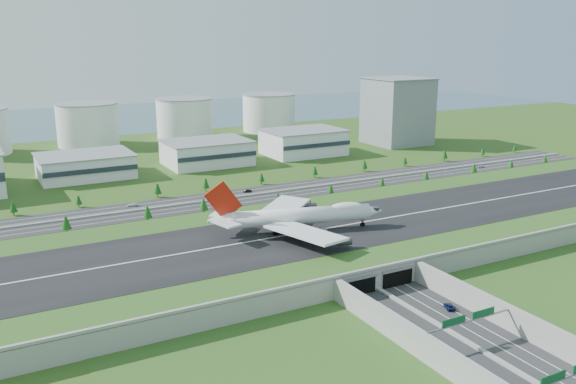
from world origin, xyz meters
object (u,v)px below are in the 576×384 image
boeing_747 (298,216)px  car_5 (248,191)px  office_tower (397,111)px  car_0 (419,333)px  car_2 (449,306)px  car_6 (481,167)px  car_7 (132,205)px

boeing_747 → car_5: size_ratio=15.11×
office_tower → car_0: size_ratio=10.89×
office_tower → boeing_747: (-204.32, -191.67, -12.57)m
boeing_747 → car_0: (-5.65, -88.17, -13.95)m
car_2 → car_5: bearing=-68.5°
car_0 → car_5: car_0 is taller
car_6 → office_tower: bearing=-4.6°
car_2 → car_6: car_2 is taller
boeing_747 → car_0: size_ratio=15.40×
car_7 → car_0: bearing=31.1°
boeing_747 → car_7: 113.00m
office_tower → car_7: 267.93m
office_tower → car_5: size_ratio=10.68×
car_5 → office_tower: bearing=136.1°
boeing_747 → car_2: 80.70m
boeing_747 → car_6: boeing_747 is taller
boeing_747 → office_tower: bearing=58.4°
car_7 → office_tower: bearing=128.6°
car_0 → car_6: 264.67m
car_0 → car_6: car_0 is taller
office_tower → car_6: 111.27m
car_0 → boeing_747: bearing=90.4°
office_tower → car_0: office_tower is taller
car_5 → car_6: (173.92, -15.51, -0.19)m
car_7 → car_6: bearing=104.7°
car_2 → car_7: bearing=-47.6°
car_2 → car_7: size_ratio=1.06×
car_2 → office_tower: bearing=-101.8°
office_tower → boeing_747: 280.43m
boeing_747 → car_6: 213.12m
office_tower → car_0: (-209.96, -279.84, -26.52)m
boeing_747 → car_0: bearing=-78.4°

